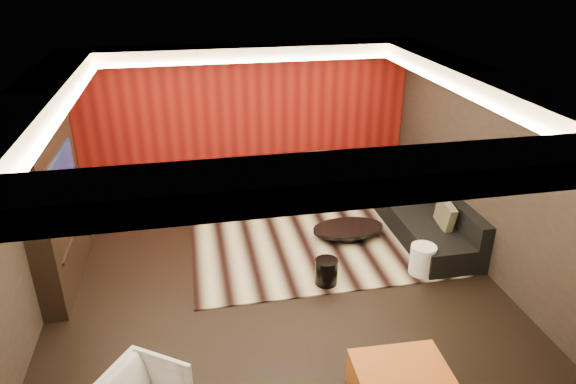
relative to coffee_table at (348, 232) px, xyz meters
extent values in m
cube|color=black|center=(-1.34, -0.88, -0.13)|extent=(6.00, 6.00, 0.02)
cube|color=silver|center=(-1.34, -0.88, 2.69)|extent=(6.00, 6.00, 0.02)
cube|color=black|center=(-1.34, 2.13, 1.28)|extent=(6.00, 0.02, 2.80)
cube|color=black|center=(-4.35, -0.88, 1.28)|extent=(0.02, 6.00, 2.80)
cube|color=black|center=(1.67, -0.88, 1.28)|extent=(0.02, 6.00, 2.80)
cube|color=#6B0C0A|center=(-1.34, 2.09, 1.28)|extent=(5.98, 0.05, 2.78)
cube|color=silver|center=(-1.34, 1.82, 2.57)|extent=(6.00, 0.60, 0.22)
cube|color=silver|center=(-1.34, -3.58, 2.57)|extent=(6.00, 0.60, 0.22)
cube|color=silver|center=(-4.04, -0.88, 2.57)|extent=(0.60, 4.80, 0.22)
cube|color=silver|center=(1.36, -0.88, 2.57)|extent=(0.60, 4.80, 0.22)
cube|color=#FFD899|center=(-1.34, 1.48, 2.48)|extent=(4.80, 0.08, 0.04)
cube|color=#FFD899|center=(-1.34, -3.24, 2.48)|extent=(4.80, 0.08, 0.04)
cube|color=#FFD899|center=(-3.70, -0.88, 2.48)|extent=(0.08, 4.80, 0.04)
cube|color=#FFD899|center=(1.02, -0.88, 2.48)|extent=(0.08, 4.80, 0.04)
cube|color=black|center=(-4.19, -0.28, 0.98)|extent=(0.30, 2.00, 2.20)
cube|color=black|center=(-4.03, -0.28, 1.33)|extent=(0.04, 1.30, 0.80)
cube|color=black|center=(-4.03, -0.28, 0.58)|extent=(0.04, 1.60, 0.04)
cube|color=#BBB289|center=(-0.50, 0.10, -0.11)|extent=(4.00, 3.00, 0.02)
cylinder|color=black|center=(0.00, 0.00, 0.00)|extent=(1.16, 1.16, 0.19)
cylinder|color=black|center=(-0.67, -1.15, 0.09)|extent=(0.40, 0.40, 0.37)
ellipsoid|color=beige|center=(-2.25, 1.21, 0.08)|extent=(0.86, 0.86, 0.36)
cylinder|color=white|center=(0.73, -1.16, 0.11)|extent=(0.41, 0.41, 0.45)
cube|color=black|center=(-0.09, 1.67, 0.08)|extent=(3.50, 0.90, 0.40)
cube|color=black|center=(-0.09, 2.02, 0.46)|extent=(3.50, 0.20, 0.35)
cube|color=black|center=(1.21, -0.08, 0.08)|extent=(0.90, 2.60, 0.40)
cube|color=black|center=(1.56, -0.08, 0.46)|extent=(0.20, 2.60, 0.35)
cube|color=black|center=(-1.89, 1.67, 0.18)|extent=(0.20, 0.90, 0.60)
cube|color=tan|center=(1.05, 1.49, 0.50)|extent=(0.42, 0.20, 0.44)
cube|color=tan|center=(1.30, -0.62, 0.50)|extent=(0.12, 0.50, 0.50)
cube|color=tan|center=(-0.03, 1.84, 0.50)|extent=(0.42, 0.20, 0.44)
camera|label=1|loc=(-2.36, -6.85, 4.06)|focal=32.00mm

